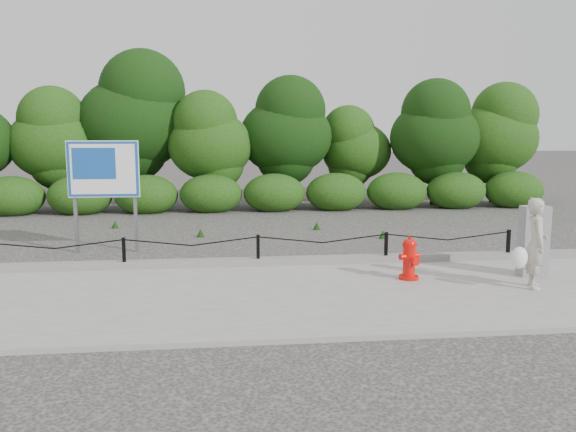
# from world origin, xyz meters

# --- Properties ---
(ground) EXTENTS (90.00, 90.00, 0.00)m
(ground) POSITION_xyz_m (0.00, 0.00, 0.00)
(ground) COLOR #2D2B28
(ground) RESTS_ON ground
(sidewalk) EXTENTS (14.00, 4.00, 0.08)m
(sidewalk) POSITION_xyz_m (0.00, -2.00, 0.04)
(sidewalk) COLOR gray
(sidewalk) RESTS_ON ground
(curb) EXTENTS (14.00, 0.22, 0.14)m
(curb) POSITION_xyz_m (0.00, 0.05, 0.15)
(curb) COLOR slate
(curb) RESTS_ON sidewalk
(chain_barrier) EXTENTS (10.06, 0.06, 0.60)m
(chain_barrier) POSITION_xyz_m (0.00, 0.00, 0.46)
(chain_barrier) COLOR black
(chain_barrier) RESTS_ON sidewalk
(treeline) EXTENTS (20.26, 3.72, 5.02)m
(treeline) POSITION_xyz_m (-0.13, 8.98, 2.51)
(treeline) COLOR black
(treeline) RESTS_ON ground
(fire_hydrant) EXTENTS (0.45, 0.45, 0.75)m
(fire_hydrant) POSITION_xyz_m (2.56, -1.29, 0.44)
(fire_hydrant) COLOR red
(fire_hydrant) RESTS_ON sidewalk
(pedestrian) EXTENTS (0.74, 0.63, 1.50)m
(pedestrian) POSITION_xyz_m (4.42, -2.08, 0.82)
(pedestrian) COLOR #B3AB99
(pedestrian) RESTS_ON sidewalk
(utility_cabinet) EXTENTS (0.48, 0.34, 1.39)m
(utility_cabinet) POSITION_xyz_m (4.82, -1.30, 0.71)
(utility_cabinet) COLOR #9A9A9D
(utility_cabinet) RESTS_ON sidewalk
(advertising_sign) EXTENTS (1.51, 0.16, 2.41)m
(advertising_sign) POSITION_xyz_m (-3.17, 1.93, 1.70)
(advertising_sign) COLOR slate
(advertising_sign) RESTS_ON ground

